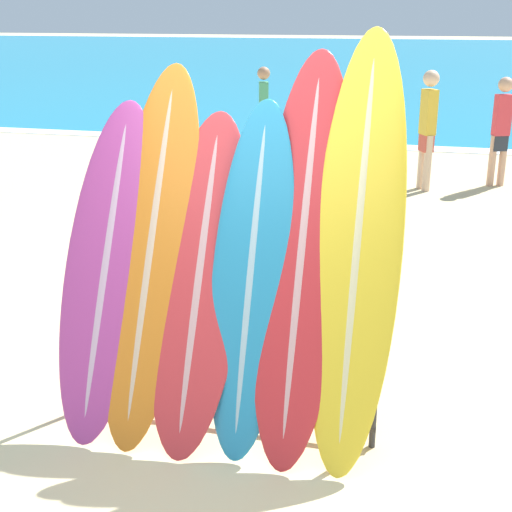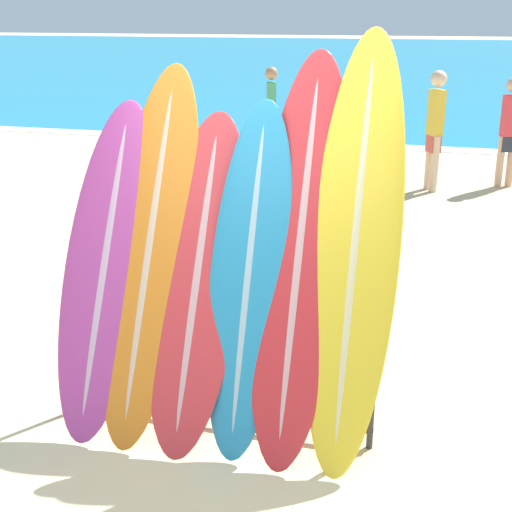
# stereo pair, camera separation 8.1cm
# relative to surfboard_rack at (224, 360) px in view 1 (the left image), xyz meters

# --- Properties ---
(ground_plane) EXTENTS (160.00, 160.00, 0.00)m
(ground_plane) POSITION_rel_surfboard_rack_xyz_m (0.10, -0.25, -0.47)
(ground_plane) COLOR beige
(ocean_water) EXTENTS (120.00, 60.00, 0.01)m
(ocean_water) POSITION_rel_surfboard_rack_xyz_m (0.10, 39.58, -0.47)
(ocean_water) COLOR teal
(ocean_water) RESTS_ON ground_plane
(surfboard_rack) EXTENTS (1.91, 0.04, 0.86)m
(surfboard_rack) POSITION_rel_surfboard_rack_xyz_m (0.00, 0.00, 0.00)
(surfboard_rack) COLOR #28282D
(surfboard_rack) RESTS_ON ground_plane
(surfboard_slot_0) EXTENTS (0.57, 1.04, 1.99)m
(surfboard_slot_0) POSITION_rel_surfboard_rack_xyz_m (-0.77, 0.05, 0.53)
(surfboard_slot_0) COLOR #B23D8E
(surfboard_slot_0) RESTS_ON ground_plane
(surfboard_slot_1) EXTENTS (0.55, 1.16, 2.21)m
(surfboard_slot_1) POSITION_rel_surfboard_rack_xyz_m (-0.49, 0.10, 0.64)
(surfboard_slot_1) COLOR orange
(surfboard_slot_1) RESTS_ON ground_plane
(surfboard_slot_2) EXTENTS (0.57, 1.03, 1.94)m
(surfboard_slot_2) POSITION_rel_surfboard_rack_xyz_m (-0.16, 0.04, 0.50)
(surfboard_slot_2) COLOR red
(surfboard_slot_2) RESTS_ON ground_plane
(surfboard_slot_3) EXTENTS (0.49, 0.89, 2.03)m
(surfboard_slot_3) POSITION_rel_surfboard_rack_xyz_m (0.17, 0.03, 0.55)
(surfboard_slot_3) COLOR teal
(surfboard_slot_3) RESTS_ON ground_plane
(surfboard_slot_4) EXTENTS (0.54, 1.10, 2.32)m
(surfboard_slot_4) POSITION_rel_surfboard_rack_xyz_m (0.46, 0.11, 0.69)
(surfboard_slot_4) COLOR red
(surfboard_slot_4) RESTS_ON ground_plane
(surfboard_slot_5) EXTENTS (0.52, 1.09, 2.45)m
(surfboard_slot_5) POSITION_rel_surfboard_rack_xyz_m (0.78, 0.12, 0.76)
(surfboard_slot_5) COLOR yellow
(surfboard_slot_5) RESTS_ON ground_plane
(person_near_water) EXTENTS (0.26, 0.30, 1.73)m
(person_near_water) POSITION_rel_surfboard_rack_xyz_m (1.01, 6.87, 0.48)
(person_near_water) COLOR beige
(person_near_water) RESTS_ON ground_plane
(person_mid_beach) EXTENTS (0.27, 0.23, 1.62)m
(person_mid_beach) POSITION_rel_surfboard_rack_xyz_m (2.06, 7.41, 0.41)
(person_mid_beach) COLOR tan
(person_mid_beach) RESTS_ON ground_plane
(person_far_left) EXTENTS (0.22, 0.27, 1.63)m
(person_far_left) POSITION_rel_surfboard_rack_xyz_m (-1.80, 8.32, 0.42)
(person_far_left) COLOR #A87A5B
(person_far_left) RESTS_ON ground_plane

